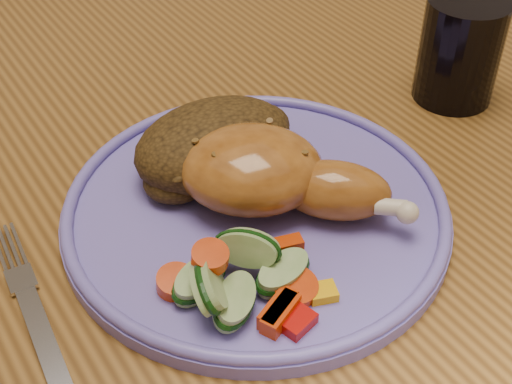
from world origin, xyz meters
TOP-DOWN VIEW (x-y plane):
  - dining_table at (0.00, 0.00)m, footprint 0.90×1.40m
  - chair_far at (0.00, 0.63)m, footprint 0.42×0.42m
  - plate at (-0.02, -0.12)m, footprint 0.30×0.30m
  - plate_rim at (-0.02, -0.12)m, footprint 0.30×0.30m
  - chicken_leg at (-0.00, -0.12)m, footprint 0.16×0.17m
  - rice_pilaf at (-0.02, -0.06)m, footprint 0.15×0.10m
  - vegetable_pile at (-0.07, -0.18)m, footprint 0.11×0.10m
  - fork at (-0.20, -0.13)m, footprint 0.03×0.17m
  - drinking_glass at (0.24, -0.07)m, footprint 0.08×0.08m

SIDE VIEW (x-z plane):
  - chair_far at x=0.00m, z-range 0.04..0.95m
  - dining_table at x=0.00m, z-range 0.29..1.04m
  - fork at x=-0.20m, z-range 0.75..0.76m
  - plate at x=-0.02m, z-range 0.75..0.76m
  - plate_rim at x=-0.02m, z-range 0.76..0.77m
  - vegetable_pile at x=-0.07m, z-range 0.75..0.80m
  - rice_pilaf at x=-0.02m, z-range 0.76..0.81m
  - chicken_leg at x=0.00m, z-range 0.76..0.82m
  - drinking_glass at x=0.24m, z-range 0.75..0.85m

